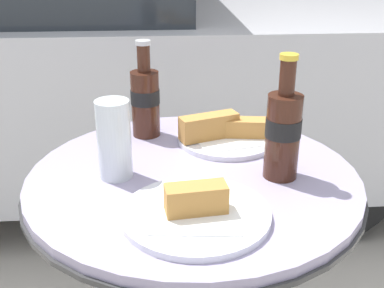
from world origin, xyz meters
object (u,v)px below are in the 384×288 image
at_px(cola_bottle_right, 283,131).
at_px(lunch_plate_near, 196,211).
at_px(cola_bottle_left, 145,99).
at_px(lunch_plate_far, 225,134).
at_px(drinking_glass, 115,142).
at_px(bistro_table, 193,246).
at_px(parked_car, 18,50).

bearing_deg(cola_bottle_right, lunch_plate_near, -141.81).
xyz_separation_m(cola_bottle_left, lunch_plate_near, (0.09, -0.38, -0.08)).
height_order(cola_bottle_left, lunch_plate_far, cola_bottle_left).
bearing_deg(lunch_plate_far, cola_bottle_left, 162.17).
relative_size(cola_bottle_left, drinking_glass, 1.44).
height_order(cola_bottle_right, drinking_glass, cola_bottle_right).
bearing_deg(bistro_table, lunch_plate_far, 61.03).
bearing_deg(bistro_table, drinking_glass, 178.88).
height_order(cola_bottle_right, lunch_plate_near, cola_bottle_right).
distance_m(cola_bottle_right, drinking_glass, 0.33).
distance_m(cola_bottle_right, lunch_plate_near, 0.24).
relative_size(cola_bottle_right, lunch_plate_far, 1.09).
relative_size(cola_bottle_left, parked_car, 0.05).
xyz_separation_m(cola_bottle_right, parked_car, (-0.93, 1.62, -0.19)).
bearing_deg(lunch_plate_far, bistro_table, -118.97).
bearing_deg(cola_bottle_right, cola_bottle_left, 138.58).
height_order(bistro_table, cola_bottle_left, cola_bottle_left).
relative_size(drinking_glass, lunch_plate_near, 0.62).
bearing_deg(parked_car, cola_bottle_left, -64.36).
bearing_deg(lunch_plate_near, lunch_plate_far, 73.69).
height_order(cola_bottle_left, lunch_plate_near, cola_bottle_left).
distance_m(bistro_table, parked_car, 1.78).
height_order(bistro_table, lunch_plate_near, lunch_plate_near).
relative_size(bistro_table, lunch_plate_near, 2.80).
bearing_deg(cola_bottle_left, lunch_plate_near, -76.77).
bearing_deg(cola_bottle_left, bistro_table, -65.60).
relative_size(bistro_table, parked_car, 0.17).
height_order(bistro_table, lunch_plate_far, lunch_plate_far).
height_order(lunch_plate_near, lunch_plate_far, lunch_plate_far).
bearing_deg(bistro_table, cola_bottle_left, 114.40).
relative_size(cola_bottle_left, lunch_plate_far, 1.01).
height_order(cola_bottle_left, drinking_glass, cola_bottle_left).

